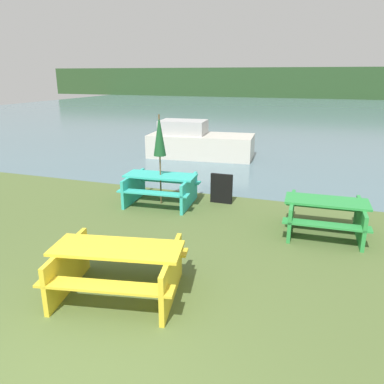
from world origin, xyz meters
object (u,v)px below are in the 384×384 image
umbrella_darkgreen (159,136)px  boat (198,143)px  picnic_table_green (325,214)px  picnic_table_yellow (118,265)px  picnic_table_teal (161,186)px  signboard (221,189)px

umbrella_darkgreen → boat: bearing=98.7°
picnic_table_green → umbrella_darkgreen: 4.13m
picnic_table_yellow → picnic_table_teal: size_ratio=1.13×
picnic_table_green → boat: boat is taller
picnic_table_teal → picnic_table_green: bearing=-9.5°
picnic_table_yellow → boat: 9.72m
picnic_table_yellow → picnic_table_teal: bearing=105.0°
picnic_table_yellow → boat: bearing=101.4°
signboard → picnic_table_teal: bearing=-159.4°
picnic_table_yellow → signboard: bearing=85.4°
picnic_table_green → boat: (-4.74, 6.24, 0.12)m
picnic_table_yellow → picnic_table_green: (2.82, 3.29, -0.03)m
umbrella_darkgreen → boat: (-0.86, 5.60, -1.15)m
picnic_table_yellow → umbrella_darkgreen: umbrella_darkgreen is taller
picnic_table_green → picnic_table_teal: (-3.88, 0.65, 0.02)m
picnic_table_green → umbrella_darkgreen: bearing=170.5°
picnic_table_teal → boat: 5.66m
boat → umbrella_darkgreen: bearing=-86.2°
picnic_table_yellow → boat: (-1.91, 9.53, 0.08)m
picnic_table_green → signboard: bearing=154.4°
signboard → boat: bearing=114.2°
picnic_table_yellow → picnic_table_teal: picnic_table_yellow is taller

